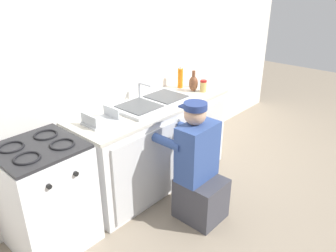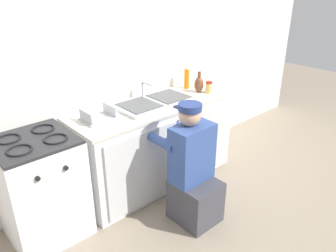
{
  "view_description": "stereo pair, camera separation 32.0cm",
  "coord_description": "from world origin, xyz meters",
  "px_view_note": "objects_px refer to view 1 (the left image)",
  "views": [
    {
      "loc": [
        -2.17,
        -1.85,
        2.05
      ],
      "look_at": [
        0.0,
        0.1,
        0.71
      ],
      "focal_mm": 35.0,
      "sensor_mm": 36.0,
      "label": 1
    },
    {
      "loc": [
        -1.94,
        -2.07,
        2.05
      ],
      "look_at": [
        0.0,
        0.1,
        0.71
      ],
      "focal_mm": 35.0,
      "sensor_mm": 36.0,
      "label": 2
    }
  ],
  "objects_px": {
    "spice_bottle_red": "(194,82)",
    "sink_double_basin": "(153,102)",
    "vase_decorative": "(193,83)",
    "dish_rack_tray": "(101,120)",
    "plumber_person": "(198,172)",
    "condiment_jar": "(203,86)",
    "soap_bottle_orange": "(180,78)",
    "stove_range": "(46,196)"
  },
  "relations": [
    {
      "from": "spice_bottle_red",
      "to": "sink_double_basin",
      "type": "bearing_deg",
      "value": -176.11
    },
    {
      "from": "vase_decorative",
      "to": "dish_rack_tray",
      "type": "height_order",
      "value": "vase_decorative"
    },
    {
      "from": "dish_rack_tray",
      "to": "plumber_person",
      "type": "bearing_deg",
      "value": -56.18
    },
    {
      "from": "condiment_jar",
      "to": "vase_decorative",
      "type": "relative_size",
      "value": 0.56
    },
    {
      "from": "dish_rack_tray",
      "to": "sink_double_basin",
      "type": "bearing_deg",
      "value": -1.49
    },
    {
      "from": "sink_double_basin",
      "to": "vase_decorative",
      "type": "relative_size",
      "value": 3.48
    },
    {
      "from": "sink_double_basin",
      "to": "condiment_jar",
      "type": "height_order",
      "value": "sink_double_basin"
    },
    {
      "from": "spice_bottle_red",
      "to": "vase_decorative",
      "type": "bearing_deg",
      "value": -143.47
    },
    {
      "from": "vase_decorative",
      "to": "plumber_person",
      "type": "bearing_deg",
      "value": -138.58
    },
    {
      "from": "dish_rack_tray",
      "to": "soap_bottle_orange",
      "type": "bearing_deg",
      "value": 5.8
    },
    {
      "from": "dish_rack_tray",
      "to": "vase_decorative",
      "type": "bearing_deg",
      "value": -2.9
    },
    {
      "from": "sink_double_basin",
      "to": "stove_range",
      "type": "height_order",
      "value": "sink_double_basin"
    },
    {
      "from": "stove_range",
      "to": "soap_bottle_orange",
      "type": "bearing_deg",
      "value": 4.48
    },
    {
      "from": "stove_range",
      "to": "spice_bottle_red",
      "type": "relative_size",
      "value": 8.74
    },
    {
      "from": "sink_double_basin",
      "to": "dish_rack_tray",
      "type": "distance_m",
      "value": 0.63
    },
    {
      "from": "soap_bottle_orange",
      "to": "dish_rack_tray",
      "type": "distance_m",
      "value": 1.23
    },
    {
      "from": "plumber_person",
      "to": "soap_bottle_orange",
      "type": "xyz_separation_m",
      "value": [
        0.74,
        0.84,
        0.54
      ]
    },
    {
      "from": "stove_range",
      "to": "condiment_jar",
      "type": "height_order",
      "value": "condiment_jar"
    },
    {
      "from": "condiment_jar",
      "to": "dish_rack_tray",
      "type": "relative_size",
      "value": 0.46
    },
    {
      "from": "vase_decorative",
      "to": "soap_bottle_orange",
      "type": "bearing_deg",
      "value": 90.87
    },
    {
      "from": "plumber_person",
      "to": "vase_decorative",
      "type": "bearing_deg",
      "value": 41.42
    },
    {
      "from": "vase_decorative",
      "to": "stove_range",
      "type": "bearing_deg",
      "value": 178.64
    },
    {
      "from": "soap_bottle_orange",
      "to": "sink_double_basin",
      "type": "bearing_deg",
      "value": -166.62
    },
    {
      "from": "spice_bottle_red",
      "to": "dish_rack_tray",
      "type": "height_order",
      "value": "dish_rack_tray"
    },
    {
      "from": "spice_bottle_red",
      "to": "soap_bottle_orange",
      "type": "xyz_separation_m",
      "value": [
        -0.13,
        0.09,
        0.06
      ]
    },
    {
      "from": "sink_double_basin",
      "to": "soap_bottle_orange",
      "type": "xyz_separation_m",
      "value": [
        0.59,
        0.14,
        0.09
      ]
    },
    {
      "from": "stove_range",
      "to": "plumber_person",
      "type": "height_order",
      "value": "plumber_person"
    },
    {
      "from": "condiment_jar",
      "to": "plumber_person",
      "type": "bearing_deg",
      "value": -144.98
    },
    {
      "from": "stove_range",
      "to": "sink_double_basin",
      "type": "bearing_deg",
      "value": 0.1
    },
    {
      "from": "plumber_person",
      "to": "spice_bottle_red",
      "type": "bearing_deg",
      "value": 40.74
    },
    {
      "from": "sink_double_basin",
      "to": "vase_decorative",
      "type": "distance_m",
      "value": 0.6
    },
    {
      "from": "dish_rack_tray",
      "to": "spice_bottle_red",
      "type": "bearing_deg",
      "value": 1.38
    },
    {
      "from": "spice_bottle_red",
      "to": "dish_rack_tray",
      "type": "bearing_deg",
      "value": -178.62
    },
    {
      "from": "spice_bottle_red",
      "to": "dish_rack_tray",
      "type": "xyz_separation_m",
      "value": [
        -1.35,
        -0.03,
        -0.03
      ]
    },
    {
      "from": "stove_range",
      "to": "spice_bottle_red",
      "type": "bearing_deg",
      "value": 1.5
    },
    {
      "from": "sink_double_basin",
      "to": "soap_bottle_orange",
      "type": "height_order",
      "value": "soap_bottle_orange"
    },
    {
      "from": "vase_decorative",
      "to": "dish_rack_tray",
      "type": "relative_size",
      "value": 0.82
    },
    {
      "from": "spice_bottle_red",
      "to": "soap_bottle_orange",
      "type": "height_order",
      "value": "soap_bottle_orange"
    },
    {
      "from": "plumber_person",
      "to": "vase_decorative",
      "type": "height_order",
      "value": "vase_decorative"
    },
    {
      "from": "stove_range",
      "to": "soap_bottle_orange",
      "type": "height_order",
      "value": "soap_bottle_orange"
    },
    {
      "from": "condiment_jar",
      "to": "soap_bottle_orange",
      "type": "distance_m",
      "value": 0.29
    },
    {
      "from": "condiment_jar",
      "to": "dish_rack_tray",
      "type": "distance_m",
      "value": 1.29
    }
  ]
}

